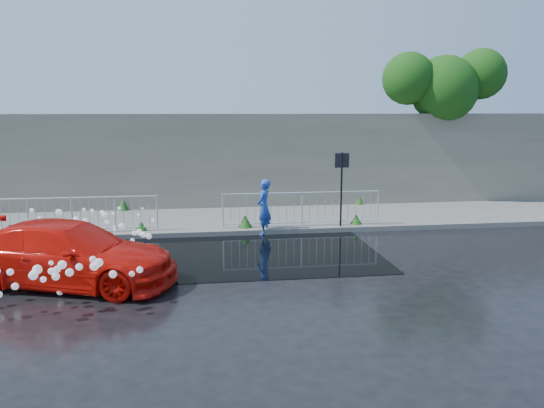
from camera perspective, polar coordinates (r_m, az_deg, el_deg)
The scene contains 13 objects.
ground at distance 13.40m, azimuth -6.69°, elevation -6.44°, with size 90.00×90.00×0.00m, color black.
pavement at distance 18.23m, azimuth -7.09°, elevation -1.76°, with size 30.00×4.00×0.15m, color #5D5D58.
curb at distance 16.28m, azimuth -6.97°, elevation -3.17°, with size 30.00×0.25×0.16m, color #5D5D58.
retaining_wall at distance 20.14m, azimuth -7.32°, elevation 4.62°, with size 30.00×0.60×3.50m, color #686358.
puddle at distance 14.38m, azimuth -4.79°, elevation -5.23°, with size 8.00×5.00×0.01m, color black.
sign_post at distance 16.68m, azimuth 7.50°, elevation 2.88°, with size 0.45×0.06×2.50m.
tree at distance 22.50m, azimuth 18.03°, elevation 12.16°, with size 5.03×2.66×6.20m.
railing_left at distance 16.91m, azimuth -20.72°, elevation -1.00°, with size 5.05×0.05×1.10m.
railing_right at distance 16.80m, azimuth 3.24°, elevation -0.42°, with size 5.05×0.05×1.10m.
weeds at distance 17.79m, azimuth -7.85°, elevation -1.24°, with size 12.17×3.93×0.43m.
water_spray at distance 12.96m, azimuth -20.65°, elevation -4.29°, with size 3.50×5.69×1.13m.
red_car at distance 12.44m, azimuth -21.03°, elevation -5.04°, with size 1.95×4.79×1.39m, color red.
person at distance 16.24m, azimuth -0.89°, elevation -0.34°, with size 0.62×0.41×1.71m, color #244DB6.
Camera 1 is at (-0.25, -12.85, 3.80)m, focal length 35.00 mm.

